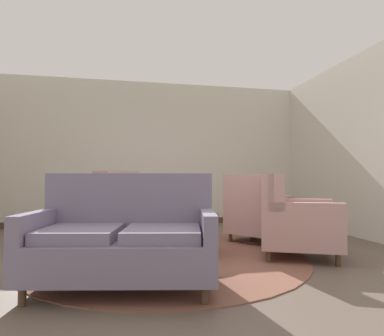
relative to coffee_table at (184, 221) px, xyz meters
The scene contains 12 objects.
ground 0.59m from the coffee_table, 122.88° to the right, with size 9.08×9.08×0.00m, color brown.
wall_back 3.05m from the coffee_table, 94.50° to the left, with size 6.64×0.08×3.00m, color silver.
wall_right 3.26m from the coffee_table, 11.46° to the left, with size 0.08×4.47×3.00m, color silver.
baseboard_back 2.83m from the coffee_table, 94.59° to the left, with size 6.48×0.03×0.12m, color #4C3323.
area_rug 0.48m from the coffee_table, 168.19° to the right, with size 3.38×3.38×0.01m, color brown.
coffee_table is the anchor object (origin of this frame).
porcelain_vase 0.24m from the coffee_table, 111.97° to the left, with size 0.16×0.16×0.35m.
settee 1.35m from the coffee_table, 122.80° to the right, with size 1.69×1.08×1.00m.
armchair_near_sideboard 1.38m from the coffee_table, 136.01° to the left, with size 1.07×1.06×1.06m.
armchair_near_window 1.34m from the coffee_table, 16.69° to the right, with size 1.14×1.10×1.01m.
armchair_back_corner 1.36m from the coffee_table, 25.92° to the left, with size 1.14×1.11×1.02m.
side_table 1.27m from the coffee_table, 26.56° to the left, with size 0.50×0.50×0.66m.
Camera 1 is at (-0.49, -3.71, 0.95)m, focal length 30.48 mm.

